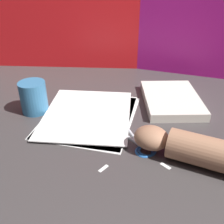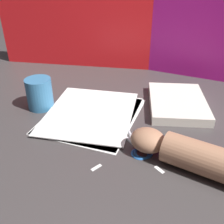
# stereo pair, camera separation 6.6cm
# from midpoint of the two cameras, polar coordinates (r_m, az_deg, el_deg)

# --- Properties ---
(ground_plane) EXTENTS (6.00, 6.00, 0.00)m
(ground_plane) POSITION_cam_midpoint_polar(r_m,az_deg,el_deg) (0.78, -3.88, -2.94)
(ground_plane) COLOR #3D3838
(backdrop_panel_left) EXTENTS (0.88, 0.11, 0.43)m
(backdrop_panel_left) POSITION_cam_midpoint_polar(r_m,az_deg,el_deg) (1.17, -7.56, 19.59)
(backdrop_panel_left) COLOR red
(backdrop_panel_left) RESTS_ON ground_plane
(backdrop_panel_center) EXTENTS (0.88, 0.16, 0.56)m
(backdrop_panel_center) POSITION_cam_midpoint_polar(r_m,az_deg,el_deg) (1.11, 12.71, 22.06)
(backdrop_panel_center) COLOR #D81E9E
(backdrop_panel_center) RESTS_ON ground_plane
(paper_stack) EXTENTS (0.30, 0.34, 0.01)m
(paper_stack) POSITION_cam_midpoint_polar(r_m,az_deg,el_deg) (0.83, -7.41, -0.70)
(paper_stack) COLOR white
(paper_stack) RESTS_ON ground_plane
(book_closed) EXTENTS (0.22, 0.28, 0.03)m
(book_closed) POSITION_cam_midpoint_polar(r_m,az_deg,el_deg) (0.91, 10.78, 2.65)
(book_closed) COLOR silver
(book_closed) RESTS_ON ground_plane
(scissors) EXTENTS (0.13, 0.15, 0.01)m
(scissors) POSITION_cam_midpoint_polar(r_m,az_deg,el_deg) (0.70, 3.43, -7.16)
(scissors) COLOR silver
(scissors) RESTS_ON ground_plane
(hand_forearm) EXTENTS (0.35, 0.17, 0.08)m
(hand_forearm) POSITION_cam_midpoint_polar(r_m,az_deg,el_deg) (0.65, 17.03, -8.40)
(hand_forearm) COLOR #A87556
(hand_forearm) RESTS_ON ground_plane
(paper_scrap_near) EXTENTS (0.03, 0.02, 0.00)m
(paper_scrap_near) POSITION_cam_midpoint_polar(r_m,az_deg,el_deg) (0.65, 8.67, -11.61)
(paper_scrap_near) COLOR white
(paper_scrap_near) RESTS_ON ground_plane
(paper_scrap_mid) EXTENTS (0.02, 0.03, 0.00)m
(paper_scrap_mid) POSITION_cam_midpoint_polar(r_m,az_deg,el_deg) (0.63, -4.94, -12.22)
(paper_scrap_mid) COLOR white
(paper_scrap_mid) RESTS_ON ground_plane
(mug) EXTENTS (0.08, 0.08, 0.10)m
(mug) POSITION_cam_midpoint_polar(r_m,az_deg,el_deg) (0.87, -18.80, 3.03)
(mug) COLOR teal
(mug) RESTS_ON ground_plane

